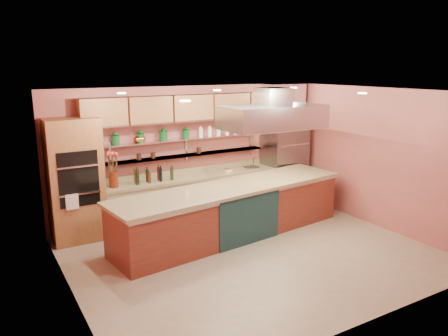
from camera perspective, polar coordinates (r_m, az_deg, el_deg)
floor at (r=7.81m, az=3.60°, el=-11.12°), size 6.00×5.00×0.02m
ceiling at (r=7.13m, az=3.93°, el=9.92°), size 6.00×5.00×0.02m
wall_back at (r=9.47m, az=-4.75°, el=2.16°), size 6.00×0.04×2.80m
wall_front at (r=5.55m, az=18.45°, el=-6.48°), size 6.00×0.04×2.80m
wall_left at (r=6.24m, az=-19.80°, el=-4.42°), size 0.04×5.00×2.80m
wall_right at (r=9.33m, az=19.21°, el=1.30°), size 0.04×5.00×2.80m
oven_stack at (r=8.47m, az=-18.85°, el=-1.57°), size 0.95×0.64×2.30m
refrigerator at (r=10.46m, az=7.84°, el=1.19°), size 0.95×0.72×2.10m
back_counter at (r=9.41m, az=-4.12°, el=-3.76°), size 3.84×0.64×0.93m
wall_shelf_lower at (r=9.34m, az=-4.67°, el=1.70°), size 3.60×0.26×0.03m
wall_shelf_upper at (r=9.28m, az=-4.71°, el=3.82°), size 3.60×0.26×0.03m
upper_cabinets at (r=9.17m, az=-4.37°, el=7.81°), size 4.60×0.36×0.55m
range_hood at (r=8.51m, az=6.37°, el=6.67°), size 2.00×1.00×0.45m
ceiling_downlights at (r=7.30m, az=3.03°, el=9.77°), size 4.00×2.80×0.02m
island at (r=8.40m, az=1.11°, el=-5.62°), size 4.85×1.60×0.99m
flower_vase at (r=8.61m, az=-14.21°, el=-1.48°), size 0.20×0.20×0.31m
oil_bottle_cluster at (r=8.87m, az=-9.12°, el=-0.92°), size 0.86×0.28×0.27m
kitchen_scale at (r=9.63m, az=0.49°, el=-0.19°), size 0.20×0.18×0.09m
bar_faucet at (r=10.08m, az=3.82°, el=0.75°), size 0.04×0.04×0.21m
copper_kettle at (r=8.85m, az=-11.23°, el=3.69°), size 0.18×0.18×0.13m
green_canister at (r=9.04m, az=-7.94°, el=4.20°), size 0.17×0.17×0.19m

